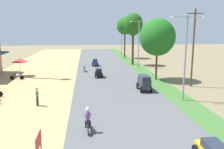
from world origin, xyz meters
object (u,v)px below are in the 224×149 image
Objects in this scene: median_tree_third at (125,26)px; motorbike_ahead_third at (88,120)px; motorbike_ahead_fourth at (84,68)px; vendor_umbrella at (19,60)px; median_tree_nearest at (157,37)px; streetlamp_near at (186,52)px; car_hatchback_black at (99,72)px; streetlamp_mid at (139,41)px; street_signboard at (39,143)px; car_van_charcoal at (144,82)px; pedestrian_on_shoulder at (37,96)px; streetlamp_far at (121,38)px; median_tree_second at (133,25)px; car_sedan_blue at (95,62)px; parked_motorbike_fourth at (17,76)px; utility_pole_near at (193,47)px.

motorbike_ahead_third is at bearing -102.84° from median_tree_third.
vendor_umbrella is at bearing -163.59° from motorbike_ahead_fourth.
median_tree_nearest is 9.20m from streetlamp_near.
motorbike_ahead_fourth is at bearing 143.54° from median_tree_nearest.
car_hatchback_black is at bearing 122.32° from streetlamp_near.
street_signboard is at bearing -111.86° from streetlamp_mid.
car_van_charcoal is at bearing -62.62° from motorbike_ahead_fourth.
streetlamp_mid is at bearing -89.59° from median_tree_third.
car_van_charcoal is at bearing 127.16° from streetlamp_near.
median_tree_third reaches higher than pedestrian_on_shoulder.
motorbike_ahead_third is at bearing -101.39° from streetlamp_far.
median_tree_second is 9.59m from car_sedan_blue.
streetlamp_near is at bearing 39.31° from street_signboard.
street_signboard is 30.65m from streetlamp_mid.
median_tree_second is 1.19× the size of streetlamp_mid.
motorbike_ahead_fourth is at bearing -109.14° from car_sedan_blue.
parked_motorbike_fourth is 21.36m from street_signboard.
vendor_umbrella is at bearing 147.46° from car_van_charcoal.
median_tree_third reaches higher than parked_motorbike_fourth.
streetlamp_near reaches higher than parked_motorbike_fourth.
street_signboard is 48.95m from streetlamp_far.
pedestrian_on_shoulder is 0.18× the size of utility_pole_near.
median_tree_third is at bearing 90.17° from streetlamp_near.
parked_motorbike_fourth is 21.88m from median_tree_second.
streetlamp_near is at bearing -60.19° from motorbike_ahead_fourth.
median_tree_second is at bearing 57.60° from car_hatchback_black.
car_van_charcoal is 1.34× the size of motorbike_ahead_fourth.
median_tree_second is at bearing 70.78° from street_signboard.
streetlamp_near is 4.30× the size of motorbike_ahead_third.
median_tree_third is at bearing 61.27° from motorbike_ahead_fourth.
streetlamp_mid is at bearing 90.00° from streetlamp_near.
median_tree_nearest is at bearing 61.49° from car_van_charcoal.
utility_pole_near reaches higher than car_sedan_blue.
streetlamp_near is (11.34, 9.28, 3.41)m from street_signboard.
utility_pole_near reaches higher than streetlamp_mid.
streetlamp_near is 4.30× the size of motorbike_ahead_fourth.
car_sedan_blue is (-7.20, -11.12, -6.44)m from median_tree_third.
motorbike_ahead_third is (-6.10, -9.60, -0.17)m from car_van_charcoal.
pedestrian_on_shoulder is 16.92m from median_tree_nearest.
streetlamp_near is (-0.17, -9.14, -1.02)m from median_tree_nearest.
median_tree_third is 6.30m from streetlamp_far.
median_tree_nearest is 4.37× the size of motorbike_ahead_fourth.
streetlamp_near is 18.98m from streetlamp_mid.
pedestrian_on_shoulder reaches higher than street_signboard.
median_tree_second reaches higher than vendor_umbrella.
street_signboard is at bearing -125.95° from motorbike_ahead_third.
street_signboard is 43.87m from median_tree_third.
vendor_umbrella is 0.28× the size of median_tree_third.
street_signboard is 21.10m from car_hatchback_black.
motorbike_ahead_third reaches higher than parked_motorbike_fourth.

